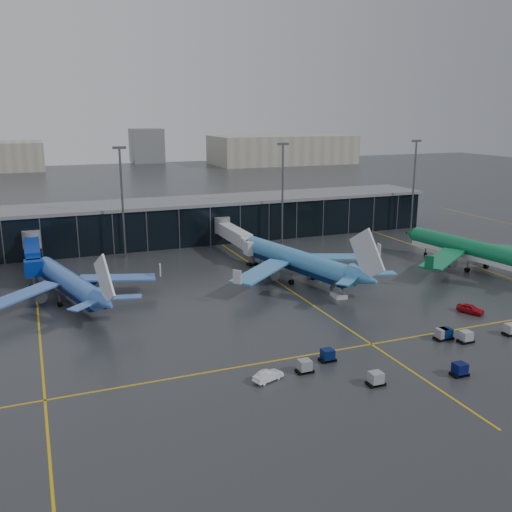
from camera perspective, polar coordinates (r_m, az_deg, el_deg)
name	(u,v)px	position (r m, az deg, el deg)	size (l,w,h in m)	color
ground	(268,319)	(93.82, 1.25, -6.36)	(600.00, 600.00, 0.00)	#282B2D
terminal_pier	(175,221)	(149.44, -8.08, 3.48)	(142.00, 17.00, 10.70)	black
jet_bridges	(33,253)	(127.00, -21.44, 0.30)	(94.00, 27.50, 7.20)	#595B60
flood_masts	(207,194)	(137.93, -4.96, 6.20)	(203.00, 0.50, 25.50)	#595B60
distant_hangars	(172,152)	(361.66, -8.36, 10.29)	(260.00, 71.00, 22.00)	#B2AD99
taxi_lines	(295,294)	(106.85, 3.97, -3.78)	(220.00, 120.00, 0.02)	gold
airliner_arkefly	(68,270)	(106.26, -18.26, -1.38)	(32.61, 37.14, 11.41)	#3C6DC7
airliner_klm_near	(297,248)	(114.04, 4.08, 0.78)	(37.22, 42.39, 13.03)	#3E8BCB
airliner_aer_lingus	(471,238)	(130.80, 20.74, 1.69)	(37.94, 43.21, 13.28)	#0D7443
baggage_carts	(420,350)	(83.79, 16.05, -9.00)	(37.15, 12.02, 1.70)	black
mobile_airstair	(339,293)	(105.49, 8.28, -3.70)	(2.51, 3.40, 3.45)	silver
service_van_red	(470,309)	(103.02, 20.65, -4.95)	(1.80, 4.48, 1.53)	#AE0D17
service_van_white	(268,375)	(73.51, 1.23, -11.86)	(1.46, 4.19, 1.38)	white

